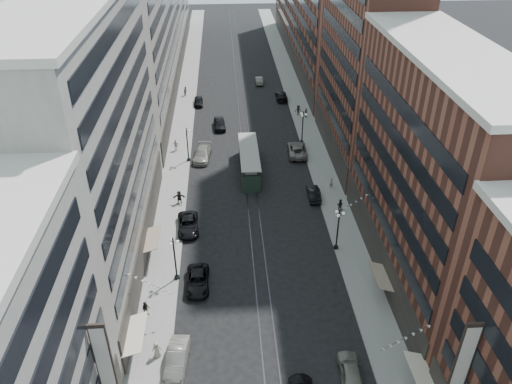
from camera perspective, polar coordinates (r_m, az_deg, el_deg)
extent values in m
plane|color=black|center=(82.54, -1.11, 5.40)|extent=(220.00, 220.00, 0.00)
cube|color=gray|center=(91.80, -8.37, 7.99)|extent=(4.00, 180.00, 0.15)
cube|color=gray|center=(92.59, 5.46, 8.41)|extent=(4.00, 180.00, 0.15)
cube|color=#2D2D33|center=(91.54, -1.87, 8.21)|extent=(0.12, 180.00, 0.02)
cube|color=#2D2D33|center=(91.59, -0.99, 8.23)|extent=(0.12, 180.00, 0.02)
cube|color=gray|center=(53.83, -18.21, 4.98)|extent=(8.00, 36.00, 28.00)
cube|color=gray|center=(113.08, -11.32, 19.26)|extent=(8.00, 90.00, 26.00)
cube|color=brown|center=(52.71, 19.40, 1.66)|extent=(8.00, 30.00, 24.00)
cube|color=brown|center=(74.30, 12.84, 18.86)|extent=(8.00, 26.00, 42.00)
cube|color=brown|center=(122.95, 6.15, 20.19)|extent=(8.00, 72.00, 24.00)
cylinder|color=black|center=(55.91, -9.02, -9.58)|extent=(0.56, 0.56, 0.30)
cylinder|color=black|center=(54.33, -9.24, -7.65)|extent=(0.18, 0.18, 5.20)
sphere|color=black|center=(52.60, -9.50, -5.30)|extent=(0.24, 0.24, 0.24)
sphere|color=white|center=(52.79, -8.97, -5.63)|extent=(0.36, 0.36, 0.36)
sphere|color=white|center=(53.17, -9.67, -5.40)|extent=(0.36, 0.36, 0.36)
sphere|color=white|center=(52.56, -9.74, -5.91)|extent=(0.36, 0.36, 0.36)
cylinder|color=black|center=(78.12, -7.70, 3.70)|extent=(0.56, 0.56, 0.30)
cylinder|color=black|center=(76.99, -7.83, 5.30)|extent=(0.18, 0.18, 5.20)
sphere|color=black|center=(75.78, -7.98, 7.19)|extent=(0.24, 0.24, 0.24)
sphere|color=white|center=(75.92, -7.62, 6.93)|extent=(0.36, 0.36, 0.36)
sphere|color=white|center=(76.32, -8.12, 7.03)|extent=(0.36, 0.36, 0.36)
sphere|color=white|center=(75.62, -8.15, 6.78)|extent=(0.36, 0.36, 0.36)
cylinder|color=black|center=(59.98, 9.12, -6.25)|extent=(0.56, 0.56, 0.30)
cylinder|color=black|center=(58.50, 9.32, -4.36)|extent=(0.18, 0.18, 5.20)
sphere|color=black|center=(56.90, 9.56, -2.10)|extent=(0.24, 0.24, 0.24)
sphere|color=white|center=(57.22, 9.97, -2.41)|extent=(0.36, 0.36, 0.36)
sphere|color=white|center=(57.39, 9.23, -2.22)|extent=(0.36, 0.36, 0.36)
sphere|color=white|center=(56.76, 9.39, -2.66)|extent=(0.36, 0.36, 0.36)
cylinder|color=black|center=(83.28, 5.25, 5.75)|extent=(0.56, 0.56, 0.30)
cylinder|color=black|center=(82.23, 5.33, 7.28)|extent=(0.18, 0.18, 5.20)
sphere|color=black|center=(81.09, 5.43, 9.08)|extent=(0.24, 0.24, 0.24)
sphere|color=white|center=(81.32, 5.74, 8.82)|extent=(0.36, 0.36, 0.36)
sphere|color=white|center=(81.57, 5.22, 8.92)|extent=(0.36, 0.36, 0.36)
sphere|color=white|center=(80.86, 5.30, 8.71)|extent=(0.36, 0.36, 0.36)
cube|color=#1F3125|center=(74.19, -0.79, 3.28)|extent=(2.55, 12.23, 2.65)
cube|color=gray|center=(73.42, -0.79, 4.40)|extent=(1.63, 11.22, 0.61)
cube|color=gray|center=(73.23, -0.80, 4.68)|extent=(2.75, 12.44, 0.15)
cylinder|color=black|center=(70.72, -0.57, 0.80)|extent=(2.35, 0.71, 0.71)
cylinder|color=black|center=(78.69, -0.96, 4.27)|extent=(2.35, 0.71, 0.71)
imported|color=gray|center=(47.58, -9.02, -18.23)|extent=(2.17, 5.05, 1.62)
imported|color=black|center=(54.53, -6.69, -10.04)|extent=(2.45, 5.26, 1.46)
imported|color=slate|center=(46.86, 10.75, -19.51)|extent=(2.24, 4.91, 1.63)
imported|color=#A09884|center=(48.22, -11.29, -17.24)|extent=(0.94, 0.63, 1.76)
imported|color=black|center=(52.00, -12.47, -12.90)|extent=(0.87, 0.54, 1.69)
imported|color=black|center=(62.64, -7.77, -3.71)|extent=(2.91, 5.65, 1.52)
imported|color=gray|center=(78.31, -6.14, 4.35)|extent=(3.10, 6.18, 1.72)
imported|color=black|center=(98.53, -6.61, 10.25)|extent=(1.82, 4.28, 1.44)
imported|color=black|center=(68.57, 6.61, -0.17)|extent=(1.66, 4.48, 1.47)
imported|color=slate|center=(79.44, 4.72, 4.86)|extent=(3.20, 6.37, 1.73)
imported|color=black|center=(100.68, 2.92, 10.93)|extent=(2.16, 5.28, 1.53)
imported|color=black|center=(88.30, -4.20, 7.78)|extent=(2.28, 5.01, 1.67)
imported|color=slate|center=(109.08, 0.37, 12.65)|extent=(1.65, 4.39, 1.43)
imported|color=black|center=(67.49, -8.77, -0.58)|extent=(1.73, 0.53, 1.86)
imported|color=beige|center=(81.08, -9.14, 5.31)|extent=(1.19, 0.80, 1.85)
imported|color=black|center=(66.13, 9.57, -1.47)|extent=(0.95, 0.73, 1.73)
imported|color=#9D9582|center=(70.91, 8.59, 1.09)|extent=(0.72, 0.64, 1.67)
imported|color=black|center=(93.23, 4.85, 9.29)|extent=(1.30, 0.75, 1.89)
imported|color=black|center=(103.10, -8.03, 11.35)|extent=(0.81, 0.99, 1.80)
imported|color=black|center=(92.48, 5.75, 9.00)|extent=(0.67, 1.09, 1.73)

